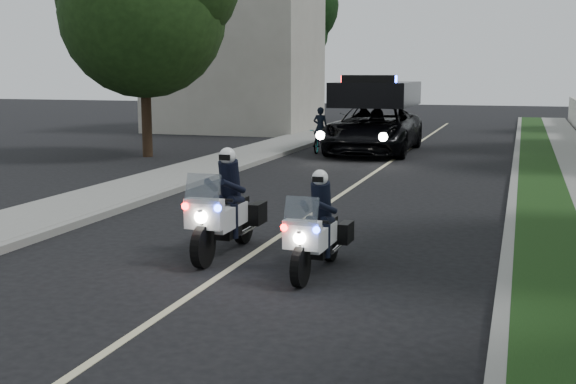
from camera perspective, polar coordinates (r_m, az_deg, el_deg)
name	(u,v)px	position (r m, az deg, el deg)	size (l,w,h in m)	color
ground	(200,289)	(10.38, -6.94, -7.63)	(120.00, 120.00, 0.00)	black
curb_right	(513,190)	(19.22, 17.37, 0.16)	(0.20, 60.00, 0.15)	gray
grass_verge	(542,191)	(19.22, 19.46, 0.06)	(1.20, 60.00, 0.16)	#193814
curb_left	(217,176)	(20.94, -5.66, 1.28)	(0.20, 60.00, 0.15)	gray
sidewalk_left	(182,174)	(21.40, -8.36, 1.41)	(2.00, 60.00, 0.16)	gray
building_far	(235,63)	(37.77, -4.24, 10.14)	(8.00, 6.00, 7.00)	#A8A396
lane_marking	(355,185)	(19.68, 5.35, 0.55)	(0.12, 50.00, 0.01)	#BFB78C
police_moto_left	(225,254)	(12.28, -4.97, -4.90)	(0.74, 2.12, 1.80)	silver
police_moto_right	(317,272)	(11.15, 2.29, -6.36)	(0.65, 1.86, 1.58)	white
police_suv	(374,153)	(27.71, 6.77, 3.11)	(2.99, 6.46, 3.14)	black
bicycle	(320,152)	(27.67, 2.56, 3.15)	(0.59, 1.69, 0.89)	black
cyclist	(320,152)	(27.67, 2.56, 3.15)	(0.55, 0.37, 1.53)	black
tree_left_near	(148,157)	(26.73, -11.01, 2.76)	(5.87, 5.87, 9.78)	#1A3712
tree_left_far	(272,126)	(41.47, -1.30, 5.26)	(6.50, 6.50, 10.83)	black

